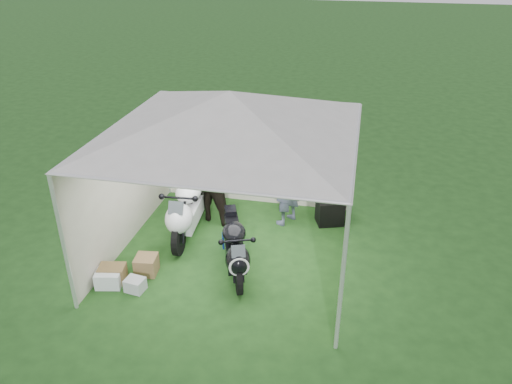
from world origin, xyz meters
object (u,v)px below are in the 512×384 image
equipment_box (330,212)px  crate_3 (112,274)px  crate_2 (135,285)px  paddock_stand (231,240)px  person_dark_jacket (215,176)px  crate_1 (146,265)px  person_blue_jacket (287,180)px  crate_0 (109,278)px  motorcycle_black (235,248)px  motorcycle_white (187,208)px  canopy_tent (231,116)px

equipment_box → crate_3: bearing=-141.6°
equipment_box → crate_2: 4.05m
equipment_box → paddock_stand: bearing=-144.3°
person_dark_jacket → crate_1: (-0.64, -2.05, -0.79)m
person_blue_jacket → paddock_stand: bearing=-11.2°
crate_0 → crate_2: (0.47, -0.03, -0.03)m
crate_3 → paddock_stand: bearing=40.9°
crate_3 → crate_0: bearing=-90.0°
paddock_stand → crate_0: crate_0 is taller
motorcycle_black → person_blue_jacket: 1.99m
motorcycle_white → equipment_box: motorcycle_white is taller
motorcycle_white → crate_0: size_ratio=5.29×
canopy_tent → person_dark_jacket: 2.06m
crate_2 → paddock_stand: bearing=53.3°
person_blue_jacket → crate_1: person_blue_jacket is taller
person_blue_jacket → crate_3: bearing=-17.8°
paddock_stand → equipment_box: equipment_box is taller
person_blue_jacket → crate_1: 3.10m
paddock_stand → person_blue_jacket: 1.60m
crate_1 → motorcycle_black: bearing=12.7°
paddock_stand → equipment_box: bearing=35.7°
crate_0 → person_blue_jacket: bearing=46.5°
canopy_tent → equipment_box: (1.62, 1.38, -2.32)m
person_blue_jacket → crate_3: (-2.52, -2.53, -0.78)m
motorcycle_white → crate_3: motorcycle_white is taller
motorcycle_black → crate_3: bearing=179.0°
motorcycle_white → paddock_stand: 1.04m
crate_1 → crate_3: bearing=-144.4°
person_dark_jacket → paddock_stand: bearing=139.9°
motorcycle_white → person_dark_jacket: person_dark_jacket is taller
paddock_stand → crate_3: crate_3 is taller
paddock_stand → crate_0: 2.28m
crate_1 → canopy_tent: bearing=36.7°
crate_1 → paddock_stand: bearing=42.8°
motorcycle_black → crate_1: size_ratio=4.89×
paddock_stand → crate_3: 2.20m
person_dark_jacket → crate_1: 2.29m
person_dark_jacket → crate_3: size_ratio=4.44×
person_dark_jacket → crate_3: (-1.10, -2.38, -0.81)m
crate_0 → canopy_tent: bearing=39.0°
person_dark_jacket → crate_2: bearing=95.2°
paddock_stand → equipment_box: (1.71, 1.23, 0.13)m
motorcycle_black → person_dark_jacket: person_dark_jacket is taller
paddock_stand → crate_2: 1.99m
motorcycle_black → crate_0: motorcycle_black is taller
canopy_tent → person_blue_jacket: bearing=58.1°
crate_1 → crate_2: bearing=-89.0°
equipment_box → crate_1: bearing=-141.2°
motorcycle_white → equipment_box: (2.61, 1.02, -0.34)m
motorcycle_white → person_dark_jacket: (0.34, 0.74, 0.36)m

